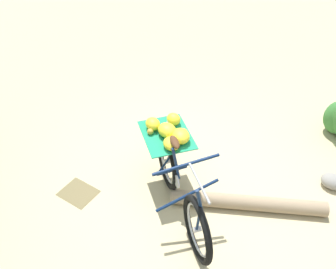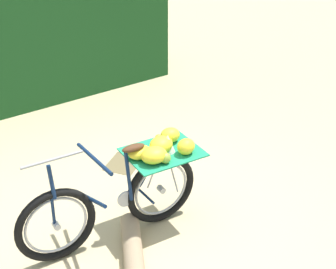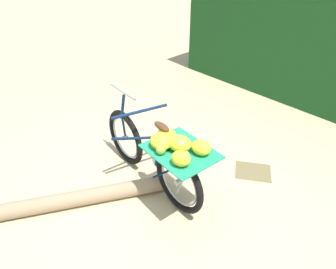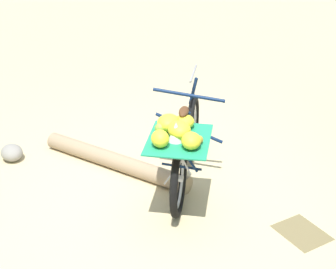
{
  "view_description": "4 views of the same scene",
  "coord_description": "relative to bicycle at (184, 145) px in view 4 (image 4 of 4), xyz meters",
  "views": [
    {
      "loc": [
        1.59,
        -2.63,
        3.5
      ],
      "look_at": [
        -0.13,
        0.01,
        0.89
      ],
      "focal_mm": 39.09,
      "sensor_mm": 36.0,
      "label": 1
    },
    {
      "loc": [
        3.48,
        1.45,
        3.13
      ],
      "look_at": [
        -0.23,
        0.16,
        0.96
      ],
      "focal_mm": 53.23,
      "sensor_mm": 36.0,
      "label": 2
    },
    {
      "loc": [
        -0.58,
        2.5,
        2.58
      ],
      "look_at": [
        -0.07,
        -0.0,
        0.88
      ],
      "focal_mm": 33.21,
      "sensor_mm": 36.0,
      "label": 3
    },
    {
      "loc": [
        -3.53,
        2.18,
        2.77
      ],
      "look_at": [
        -0.21,
        0.22,
        0.85
      ],
      "focal_mm": 53.88,
      "sensor_mm": 36.0,
      "label": 4
    }
  ],
  "objects": [
    {
      "name": "fallen_log",
      "position": [
        0.76,
        0.39,
        -0.43
      ],
      "size": [
        1.72,
        0.99,
        0.18
      ],
      "primitive_type": "cylinder",
      "rotation": [
        0.0,
        1.57,
        0.47
      ],
      "color": "#9E8466",
      "rests_on": "ground_plane"
    },
    {
      "name": "bicycle",
      "position": [
        0.0,
        0.0,
        0.0
      ],
      "size": [
        1.56,
        1.37,
        1.03
      ],
      "rotation": [
        0.0,
        0.0,
        -0.7
      ],
      "color": "black",
      "rests_on": "ground_plane"
    },
    {
      "name": "ground_plane",
      "position": [
        -0.08,
        0.13,
        -0.52
      ],
      "size": [
        60.0,
        60.0,
        0.0
      ],
      "primitive_type": "plane",
      "color": "#C6B284"
    },
    {
      "name": "path_stone",
      "position": [
        1.52,
        1.3,
        -0.43
      ],
      "size": [
        0.28,
        0.23,
        0.18
      ],
      "primitive_type": "ellipsoid",
      "color": "gray",
      "rests_on": "ground_plane"
    },
    {
      "name": "leaf_litter_patch",
      "position": [
        -1.11,
        -0.55,
        -0.52
      ],
      "size": [
        0.44,
        0.36,
        0.01
      ],
      "primitive_type": "cube",
      "color": "olive",
      "rests_on": "ground_plane"
    }
  ]
}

